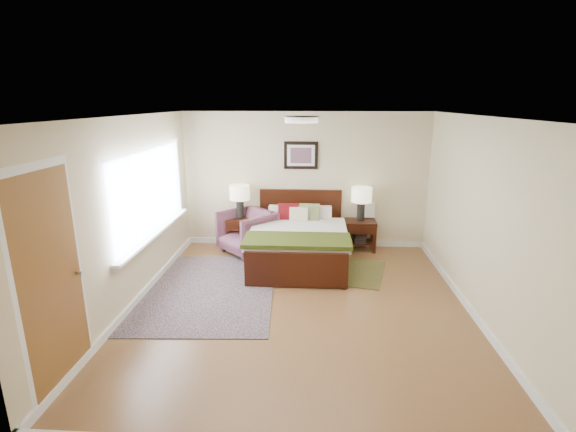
% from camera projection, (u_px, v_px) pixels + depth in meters
% --- Properties ---
extents(floor, '(5.00, 5.00, 0.00)m').
position_uv_depth(floor, '(300.00, 305.00, 5.66)').
color(floor, brown).
rests_on(floor, ground).
extents(back_wall, '(4.50, 0.04, 2.50)m').
position_uv_depth(back_wall, '(305.00, 181.00, 7.73)').
color(back_wall, '#C6B990').
rests_on(back_wall, ground).
extents(front_wall, '(4.50, 0.04, 2.50)m').
position_uv_depth(front_wall, '(289.00, 312.00, 2.92)').
color(front_wall, '#C6B990').
rests_on(front_wall, ground).
extents(left_wall, '(0.04, 5.00, 2.50)m').
position_uv_depth(left_wall, '(129.00, 214.00, 5.46)').
color(left_wall, '#C6B990').
rests_on(left_wall, ground).
extents(right_wall, '(0.04, 5.00, 2.50)m').
position_uv_depth(right_wall, '(481.00, 219.00, 5.19)').
color(right_wall, '#C6B990').
rests_on(right_wall, ground).
extents(ceiling, '(4.50, 5.00, 0.02)m').
position_uv_depth(ceiling, '(302.00, 116.00, 4.99)').
color(ceiling, white).
rests_on(ceiling, back_wall).
extents(window, '(0.11, 2.72, 1.32)m').
position_uv_depth(window, '(152.00, 193.00, 6.10)').
color(window, silver).
rests_on(window, left_wall).
extents(door, '(0.06, 1.00, 2.18)m').
position_uv_depth(door, '(52.00, 282.00, 3.82)').
color(door, silver).
rests_on(door, ground).
extents(ceil_fixture, '(0.44, 0.44, 0.08)m').
position_uv_depth(ceil_fixture, '(301.00, 119.00, 5.00)').
color(ceil_fixture, white).
rests_on(ceil_fixture, ceiling).
extents(bed, '(1.64, 1.98, 1.07)m').
position_uv_depth(bed, '(299.00, 236.00, 7.00)').
color(bed, black).
rests_on(bed, ground).
extents(wall_art, '(0.62, 0.05, 0.50)m').
position_uv_depth(wall_art, '(301.00, 155.00, 7.58)').
color(wall_art, black).
rests_on(wall_art, back_wall).
extents(nightstand_left, '(0.48, 0.43, 0.57)m').
position_uv_depth(nightstand_left, '(240.00, 224.00, 7.77)').
color(nightstand_left, black).
rests_on(nightstand_left, ground).
extents(nightstand_right, '(0.57, 0.42, 0.56)m').
position_uv_depth(nightstand_right, '(360.00, 232.00, 7.68)').
color(nightstand_right, black).
rests_on(nightstand_right, ground).
extents(lamp_left, '(0.37, 0.37, 0.61)m').
position_uv_depth(lamp_left, '(240.00, 195.00, 7.64)').
color(lamp_left, black).
rests_on(lamp_left, nightstand_left).
extents(lamp_right, '(0.37, 0.37, 0.61)m').
position_uv_depth(lamp_right, '(361.00, 197.00, 7.52)').
color(lamp_right, black).
rests_on(lamp_right, nightstand_right).
extents(armchair, '(1.19, 1.19, 0.78)m').
position_uv_depth(armchair, '(247.00, 232.00, 7.54)').
color(armchair, brown).
rests_on(armchair, ground).
extents(rug_persian, '(2.02, 2.75, 0.01)m').
position_uv_depth(rug_persian, '(209.00, 289.00, 6.12)').
color(rug_persian, '#0C0B3B').
rests_on(rug_persian, ground).
extents(rug_navy, '(1.02, 1.31, 0.01)m').
position_uv_depth(rug_navy, '(358.00, 272.00, 6.72)').
color(rug_navy, black).
rests_on(rug_navy, ground).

